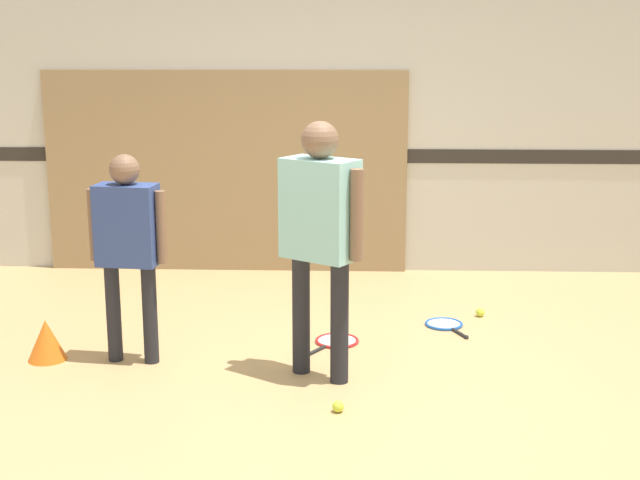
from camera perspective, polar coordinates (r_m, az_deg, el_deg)
ground_plane at (r=5.52m, az=0.07°, el=-8.74°), size 16.00×16.00×0.00m
wall_back at (r=7.75m, az=0.80°, el=9.65°), size 16.00×0.07×3.20m
wall_panel at (r=7.84m, az=-6.04°, el=4.35°), size 3.15×0.05×1.76m
person_instructor at (r=5.25m, az=0.00°, el=1.14°), size 0.51×0.44×1.56m
person_student_left at (r=5.67m, az=-12.20°, el=0.27°), size 0.50×0.25×1.34m
racket_spare_on_floor at (r=6.50m, az=8.01°, el=-5.38°), size 0.36×0.49×0.03m
racket_second_spare at (r=6.10m, az=1.00°, el=-6.50°), size 0.42×0.52×0.03m
tennis_ball_near_instructor at (r=5.03m, az=1.17°, el=-10.61°), size 0.07×0.07×0.07m
tennis_ball_by_spare_racket at (r=6.75m, az=10.22°, el=-4.57°), size 0.07×0.07×0.07m
training_cone at (r=6.02m, az=-17.11°, el=-6.13°), size 0.25×0.25×0.27m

